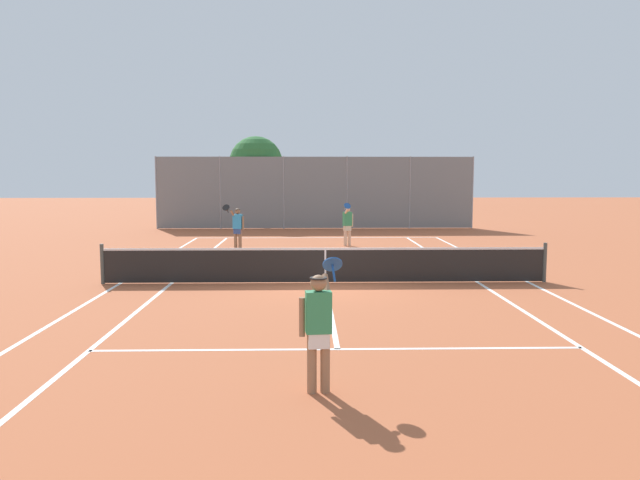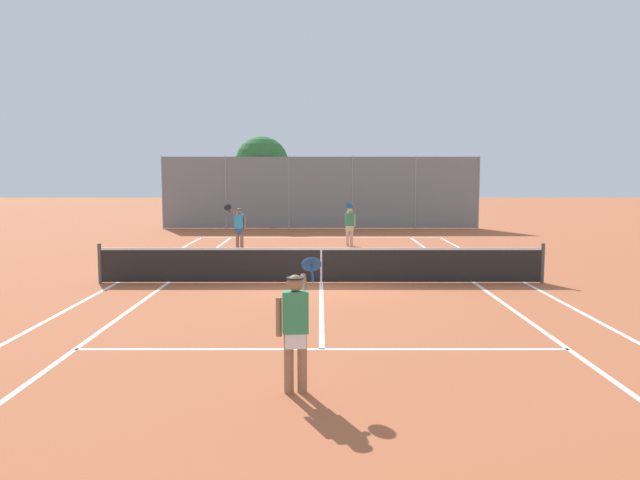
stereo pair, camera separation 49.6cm
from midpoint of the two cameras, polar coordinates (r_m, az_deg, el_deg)
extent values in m
plane|color=#B25B38|center=(16.82, -0.36, -3.93)|extent=(120.00, 120.00, 0.00)
cube|color=white|center=(28.61, -0.76, 0.22)|extent=(11.00, 0.10, 0.01)
cube|color=white|center=(17.61, -18.60, -3.79)|extent=(0.10, 23.80, 0.01)
cube|color=white|center=(17.78, 17.69, -3.67)|extent=(0.10, 23.80, 0.01)
cube|color=white|center=(17.25, -14.24, -3.86)|extent=(0.10, 23.80, 0.01)
cube|color=white|center=(17.39, 13.41, -3.76)|extent=(0.10, 23.80, 0.01)
cube|color=white|center=(10.58, 0.24, -9.95)|extent=(8.26, 0.10, 0.01)
cube|color=white|center=(23.15, -0.63, -1.17)|extent=(8.26, 0.10, 0.01)
cube|color=white|center=(16.82, -0.36, -3.92)|extent=(0.10, 12.80, 0.01)
cylinder|color=#474C47|center=(17.67, -20.05, -2.06)|extent=(0.10, 0.10, 1.07)
cylinder|color=#474C47|center=(17.86, 19.11, -1.95)|extent=(0.10, 0.10, 1.07)
cube|color=black|center=(16.75, -0.36, -2.36)|extent=(11.90, 0.02, 0.89)
cube|color=white|center=(16.69, -0.36, -0.82)|extent=(11.90, 0.03, 0.06)
cube|color=white|center=(16.75, -0.36, -2.43)|extent=(0.05, 0.03, 0.89)
cylinder|color=#936B4C|center=(8.48, -2.46, -11.18)|extent=(0.13, 0.13, 0.82)
cylinder|color=#936B4C|center=(8.49, -1.23, -11.14)|extent=(0.13, 0.13, 0.82)
cube|color=white|center=(8.39, -1.85, -9.01)|extent=(0.30, 0.21, 0.24)
cube|color=#338C59|center=(8.31, -1.86, -6.61)|extent=(0.36, 0.23, 0.56)
sphere|color=#936B4C|center=(8.23, -1.87, -3.96)|extent=(0.22, 0.22, 0.22)
cylinder|color=black|center=(8.22, -1.87, -3.51)|extent=(0.23, 0.23, 0.02)
cylinder|color=#936B4C|center=(8.30, -3.38, -7.05)|extent=(0.08, 0.08, 0.52)
cylinder|color=#936B4C|center=(8.40, -1.07, -4.45)|extent=(0.12, 0.46, 0.35)
cylinder|color=#1E4C99|center=(8.64, -0.39, -3.08)|extent=(0.06, 0.25, 0.22)
cylinder|color=#1E4C99|center=(8.74, -0.48, -2.24)|extent=(0.30, 0.22, 0.23)
cylinder|color=#936B4C|center=(24.22, -7.91, 0.06)|extent=(0.13, 0.13, 0.82)
cylinder|color=#936B4C|center=(24.29, -8.31, 0.07)|extent=(0.13, 0.13, 0.82)
cube|color=#334C8C|center=(24.22, -8.12, 0.85)|extent=(0.31, 0.24, 0.24)
cube|color=#3399D8|center=(24.19, -8.13, 1.69)|extent=(0.38, 0.28, 0.56)
sphere|color=#936B4C|center=(24.17, -8.15, 2.62)|extent=(0.22, 0.22, 0.22)
cylinder|color=black|center=(24.16, -8.15, 2.77)|extent=(0.23, 0.23, 0.02)
cylinder|color=#936B4C|center=(24.12, -7.64, 1.55)|extent=(0.08, 0.08, 0.52)
cylinder|color=#936B4C|center=(24.09, -8.55, 2.36)|extent=(0.19, 0.46, 0.35)
cylinder|color=black|center=(23.88, -9.07, 2.71)|extent=(0.09, 0.25, 0.22)
cylinder|color=black|center=(23.77, -9.18, 2.95)|extent=(0.32, 0.26, 0.23)
cylinder|color=beige|center=(25.40, 2.13, 0.40)|extent=(0.13, 0.13, 0.82)
cylinder|color=beige|center=(25.32, 1.77, 0.38)|extent=(0.13, 0.13, 0.82)
cube|color=beige|center=(25.33, 1.95, 1.13)|extent=(0.33, 0.27, 0.24)
cube|color=#338C59|center=(25.30, 1.96, 1.94)|extent=(0.39, 0.32, 0.56)
sphere|color=beige|center=(25.28, 1.96, 2.82)|extent=(0.22, 0.22, 0.22)
cylinder|color=black|center=(25.27, 1.96, 2.97)|extent=(0.23, 0.23, 0.02)
cylinder|color=beige|center=(25.40, 2.40, 1.82)|extent=(0.08, 0.08, 0.52)
cylinder|color=beige|center=(25.10, 1.83, 2.57)|extent=(0.25, 0.45, 0.35)
cylinder|color=#1E4C99|center=(24.80, 1.82, 2.90)|extent=(0.13, 0.24, 0.22)
cylinder|color=#1E4C99|center=(24.69, 1.94, 3.14)|extent=(0.33, 0.29, 0.23)
sphere|color=#D1DB33|center=(22.89, 6.25, -1.21)|extent=(0.07, 0.07, 0.07)
sphere|color=#D1DB33|center=(20.64, -14.36, -2.16)|extent=(0.07, 0.07, 0.07)
cylinder|color=gray|center=(34.33, -15.13, 4.20)|extent=(0.08, 0.08, 3.84)
cylinder|color=gray|center=(33.69, -9.53, 4.29)|extent=(0.08, 0.08, 3.84)
cylinder|color=gray|center=(33.37, -3.76, 4.35)|extent=(0.08, 0.08, 3.84)
cylinder|color=gray|center=(33.40, 2.05, 4.36)|extent=(0.08, 0.08, 3.84)
cylinder|color=gray|center=(33.77, 7.80, 4.32)|extent=(0.08, 0.08, 3.84)
cylinder|color=gray|center=(34.47, 13.37, 4.25)|extent=(0.08, 0.08, 3.84)
cube|color=slate|center=(33.35, -0.85, 4.36)|extent=(16.89, 0.02, 3.80)
cylinder|color=brown|center=(35.10, -6.24, 3.29)|extent=(0.28, 0.28, 2.47)
sphere|color=#2D6B33|center=(35.07, -6.29, 7.00)|extent=(2.97, 2.97, 2.97)
sphere|color=#2D6B33|center=(34.99, -6.14, 6.40)|extent=(1.67, 1.67, 1.67)
camera|label=1|loc=(0.25, -90.78, -0.08)|focal=35.00mm
camera|label=2|loc=(0.25, 89.22, 0.08)|focal=35.00mm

